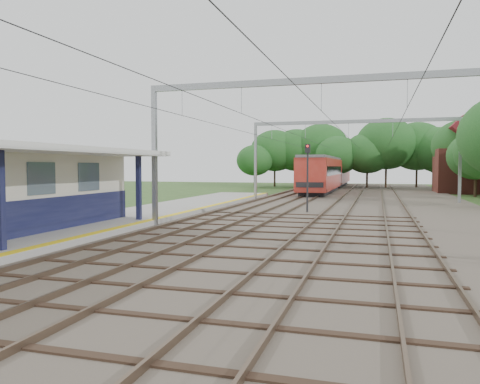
% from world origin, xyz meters
% --- Properties ---
extents(ground, '(160.00, 160.00, 0.00)m').
position_xyz_m(ground, '(0.00, 0.00, 0.00)').
color(ground, '#2D4C1E').
rests_on(ground, ground).
extents(ballast_bed, '(18.00, 90.00, 0.10)m').
position_xyz_m(ballast_bed, '(4.00, 30.00, 0.05)').
color(ballast_bed, '#473D33').
rests_on(ballast_bed, ground).
extents(platform, '(5.00, 52.00, 0.35)m').
position_xyz_m(platform, '(-7.50, 14.00, 0.17)').
color(platform, gray).
rests_on(platform, ground).
extents(yellow_stripe, '(0.45, 52.00, 0.01)m').
position_xyz_m(yellow_stripe, '(-5.25, 14.00, 0.35)').
color(yellow_stripe, yellow).
rests_on(yellow_stripe, platform).
extents(rail_tracks, '(11.80, 88.00, 0.15)m').
position_xyz_m(rail_tracks, '(1.50, 30.00, 0.18)').
color(rail_tracks, brown).
rests_on(rail_tracks, ballast_bed).
extents(catenary_system, '(17.22, 88.00, 7.00)m').
position_xyz_m(catenary_system, '(3.39, 25.28, 5.51)').
color(catenary_system, gray).
rests_on(catenary_system, ground).
extents(tree_band, '(31.72, 30.88, 8.82)m').
position_xyz_m(tree_band, '(3.84, 57.12, 4.92)').
color(tree_band, '#382619').
rests_on(tree_band, ground).
extents(house_far, '(8.00, 6.12, 8.66)m').
position_xyz_m(house_far, '(16.00, 52.00, 3.23)').
color(house_far, brown).
rests_on(house_far, ground).
extents(train, '(3.09, 38.49, 4.05)m').
position_xyz_m(train, '(-0.50, 57.28, 2.25)').
color(train, black).
rests_on(train, ballast_bed).
extents(signal_post, '(0.32, 0.28, 4.45)m').
position_xyz_m(signal_post, '(1.35, 23.71, 2.83)').
color(signal_post, black).
rests_on(signal_post, ground).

